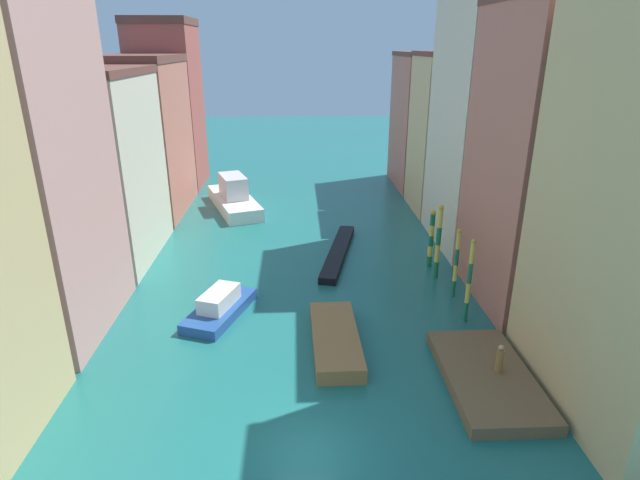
# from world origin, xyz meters

# --- Properties ---
(ground_plane) EXTENTS (154.00, 154.00, 0.00)m
(ground_plane) POSITION_xyz_m (0.00, 24.50, 0.00)
(ground_plane) COLOR #1E6B66
(building_left_1) EXTENTS (6.50, 9.41, 21.22)m
(building_left_1) POSITION_xyz_m (-14.03, 10.41, 10.62)
(building_left_1) COLOR tan
(building_left_1) RESTS_ON ground
(building_left_2) EXTENTS (6.50, 10.75, 13.50)m
(building_left_2) POSITION_xyz_m (-14.03, 20.78, 6.76)
(building_left_2) COLOR beige
(building_left_2) RESTS_ON ground
(building_left_3) EXTENTS (6.50, 11.57, 14.11)m
(building_left_3) POSITION_xyz_m (-14.03, 32.27, 7.07)
(building_left_3) COLOR #C6705B
(building_left_3) RESTS_ON ground
(building_left_4) EXTENTS (6.50, 7.95, 17.56)m
(building_left_4) POSITION_xyz_m (-14.03, 42.18, 8.80)
(building_left_4) COLOR #B25147
(building_left_4) RESTS_ON ground
(building_right_1) EXTENTS (6.50, 9.47, 17.74)m
(building_right_1) POSITION_xyz_m (14.03, 12.88, 8.89)
(building_right_1) COLOR #C6705B
(building_right_1) RESTS_ON ground
(building_right_2) EXTENTS (6.50, 9.90, 21.74)m
(building_right_2) POSITION_xyz_m (14.03, 22.51, 10.88)
(building_right_2) COLOR beige
(building_right_2) RESTS_ON ground
(building_right_3) EXTENTS (6.50, 7.54, 14.41)m
(building_right_3) POSITION_xyz_m (14.03, 31.45, 7.21)
(building_right_3) COLOR #DBB77A
(building_right_3) RESTS_ON ground
(building_right_4) EXTENTS (6.50, 10.09, 14.27)m
(building_right_4) POSITION_xyz_m (14.03, 40.57, 7.14)
(building_right_4) COLOR #C6705B
(building_right_4) RESTS_ON ground
(waterfront_dock) EXTENTS (3.93, 7.47, 0.60)m
(waterfront_dock) POSITION_xyz_m (8.57, 4.13, 0.30)
(waterfront_dock) COLOR brown
(waterfront_dock) RESTS_ON ground
(person_on_dock) EXTENTS (0.36, 0.36, 1.42)m
(person_on_dock) POSITION_xyz_m (9.05, 4.15, 1.26)
(person_on_dock) COLOR olive
(person_on_dock) RESTS_ON waterfront_dock
(mooring_pole_0) EXTENTS (0.27, 0.27, 5.07)m
(mooring_pole_0) POSITION_xyz_m (9.32, 9.87, 2.58)
(mooring_pole_0) COLOR #197247
(mooring_pole_0) RESTS_ON ground
(mooring_pole_1) EXTENTS (0.27, 0.27, 4.51)m
(mooring_pole_1) POSITION_xyz_m (9.56, 13.02, 2.30)
(mooring_pole_1) COLOR #197247
(mooring_pole_1) RESTS_ON ground
(mooring_pole_2) EXTENTS (0.36, 0.36, 5.21)m
(mooring_pole_2) POSITION_xyz_m (9.12, 15.71, 2.66)
(mooring_pole_2) COLOR #197247
(mooring_pole_2) RESTS_ON ground
(mooring_pole_3) EXTENTS (0.39, 0.39, 4.22)m
(mooring_pole_3) POSITION_xyz_m (9.20, 17.75, 2.17)
(mooring_pole_3) COLOR #197247
(mooring_pole_3) RESTS_ON ground
(vaporetto_white) EXTENTS (6.35, 10.71, 3.30)m
(vaporetto_white) POSITION_xyz_m (-6.32, 32.29, 1.10)
(vaporetto_white) COLOR white
(vaporetto_white) RESTS_ON ground
(gondola_black) EXTENTS (3.50, 10.62, 0.53)m
(gondola_black) POSITION_xyz_m (2.82, 20.04, 0.27)
(gondola_black) COLOR black
(gondola_black) RESTS_ON ground
(motorboat_0) EXTENTS (4.03, 5.94, 1.56)m
(motorboat_0) POSITION_xyz_m (-4.84, 11.22, 0.57)
(motorboat_0) COLOR #234C93
(motorboat_0) RESTS_ON ground
(motorboat_1) EXTENTS (2.47, 6.90, 0.79)m
(motorboat_1) POSITION_xyz_m (1.69, 7.63, 0.40)
(motorboat_1) COLOR olive
(motorboat_1) RESTS_ON ground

